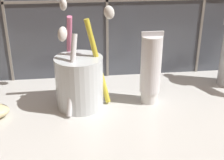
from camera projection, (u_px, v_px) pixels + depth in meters
The scene contains 3 objects.
sink_counter at pixel (108, 127), 51.06cm from camera, with size 79.65×38.32×2.00cm, color silver.
toothbrush_cup at pixel (79, 80), 53.71cm from camera, with size 10.48×13.45×17.92cm.
toothpaste_tube at pixel (151, 68), 54.37cm from camera, with size 3.79×3.61×13.16cm.
Camera 1 is at (-4.43, -42.99, 29.27)cm, focal length 50.00 mm.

